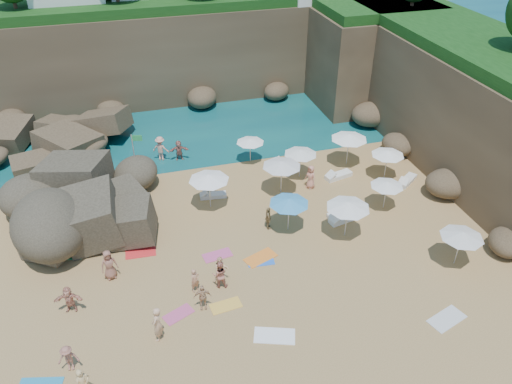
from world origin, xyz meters
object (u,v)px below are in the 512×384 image
object	(u,v)px
flag_pole	(136,152)
person_stand_2	(161,149)
rock_outcrop	(82,221)
person_stand_4	(311,177)
person_stand_6	(157,324)
person_stand_5	(179,150)
parasol_0	(209,177)
person_stand_3	(268,218)
lounger_0	(213,195)
person_stand_1	(220,274)
parasol_2	(349,137)
person_stand_0	(83,384)
parasol_1	(250,140)

from	to	relation	value
flag_pole	person_stand_2	distance (m)	3.54
rock_outcrop	person_stand_4	size ratio (longest dim) A/B	5.32
rock_outcrop	person_stand_6	distance (m)	11.08
person_stand_5	parasol_0	bearing A→B (deg)	-77.36
rock_outcrop	person_stand_3	distance (m)	11.62
lounger_0	person_stand_1	distance (m)	8.40
person_stand_1	person_stand_5	bearing A→B (deg)	-77.83
person_stand_5	parasol_2	bearing A→B (deg)	-15.04
person_stand_0	person_stand_3	xyz separation A→B (m)	(10.72, 8.84, -0.08)
person_stand_1	parasol_0	bearing A→B (deg)	-85.52
rock_outcrop	person_stand_0	bearing A→B (deg)	-89.02
flag_pole	person_stand_2	bearing A→B (deg)	55.14
parasol_1	person_stand_4	bearing A→B (deg)	-56.25
parasol_1	person_stand_2	size ratio (longest dim) A/B	1.08
person_stand_1	person_stand_6	distance (m)	4.37
lounger_0	person_stand_2	bearing A→B (deg)	120.69
flag_pole	person_stand_5	size ratio (longest dim) A/B	2.38
parasol_0	person_stand_1	xyz separation A→B (m)	(-0.97, -7.24, -1.42)
lounger_0	person_stand_0	distance (m)	15.43
flag_pole	parasol_0	size ratio (longest dim) A/B	1.43
lounger_0	person_stand_2	size ratio (longest dim) A/B	0.92
person_stand_4	person_stand_6	distance (m)	15.35
parasol_0	person_stand_0	world-z (taller)	parasol_0
parasol_0	person_stand_5	bearing A→B (deg)	98.41
lounger_0	person_stand_6	size ratio (longest dim) A/B	0.90
parasol_0	person_stand_4	bearing A→B (deg)	2.69
lounger_0	person_stand_6	world-z (taller)	person_stand_6
parasol_0	person_stand_5	size ratio (longest dim) A/B	1.66
flag_pole	person_stand_6	bearing A→B (deg)	-91.46
rock_outcrop	person_stand_1	world-z (taller)	rock_outcrop
flag_pole	person_stand_4	size ratio (longest dim) A/B	2.18
person_stand_1	person_stand_4	xyz separation A→B (m)	(8.00, 7.57, 0.03)
rock_outcrop	person_stand_5	distance (m)	9.28
parasol_0	parasol_2	size ratio (longest dim) A/B	0.98
person_stand_1	person_stand_2	distance (m)	14.24
parasol_0	person_stand_6	xyz separation A→B (m)	(-4.50, -9.82, -1.27)
parasol_0	person_stand_1	world-z (taller)	parasol_0
person_stand_5	lounger_0	bearing A→B (deg)	-72.05
rock_outcrop	flag_pole	xyz separation A→B (m)	(3.89, 3.64, 2.36)
parasol_2	person_stand_2	distance (m)	13.82
person_stand_2	person_stand_5	world-z (taller)	person_stand_2
person_stand_5	rock_outcrop	bearing A→B (deg)	-135.41
flag_pole	person_stand_0	world-z (taller)	flag_pole
rock_outcrop	person_stand_4	world-z (taller)	rock_outcrop
rock_outcrop	person_stand_3	xyz separation A→B (m)	(10.94, -3.83, 0.74)
rock_outcrop	person_stand_0	size ratio (longest dim) A/B	5.47
parasol_0	parasol_1	distance (m)	6.30
parasol_2	person_stand_4	world-z (taller)	parasol_2
parasol_0	rock_outcrop	bearing A→B (deg)	175.44
person_stand_5	person_stand_6	size ratio (longest dim) A/B	0.80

